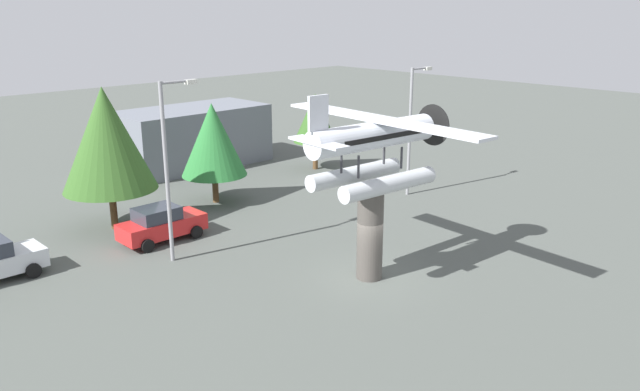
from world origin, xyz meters
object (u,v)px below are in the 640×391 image
at_px(streetlight_secondary, 412,122).
at_px(tree_far_east, 315,118).
at_px(streetlight_primary, 170,160).
at_px(tree_east, 106,139).
at_px(storefront_building, 192,137).
at_px(car_mid_red, 161,224).
at_px(display_pedestal, 370,233).
at_px(tree_center_back, 213,140).
at_px(floatplane_monument, 374,147).

distance_m(streetlight_secondary, tree_far_east, 8.53).
bearing_deg(streetlight_secondary, streetlight_primary, 176.72).
xyz_separation_m(streetlight_secondary, tree_east, (-15.98, 6.78, 0.26)).
bearing_deg(storefront_building, streetlight_secondary, -70.48).
relative_size(streetlight_primary, storefront_building, 0.76).
height_order(car_mid_red, tree_east, tree_east).
height_order(streetlight_secondary, storefront_building, streetlight_secondary).
xyz_separation_m(streetlight_primary, tree_east, (-0.03, 5.87, 0.04)).
bearing_deg(streetlight_secondary, car_mid_red, 167.04).
bearing_deg(tree_far_east, storefront_building, 128.76).
bearing_deg(tree_far_east, car_mid_red, -161.90).
bearing_deg(streetlight_secondary, display_pedestal, -149.53).
distance_m(streetlight_primary, storefront_building, 18.10).
bearing_deg(car_mid_red, tree_center_back, 31.26).
height_order(car_mid_red, storefront_building, storefront_building).
relative_size(floatplane_monument, streetlight_secondary, 1.36).
height_order(car_mid_red, tree_far_east, tree_far_east).
relative_size(streetlight_secondary, tree_far_east, 1.44).
bearing_deg(tree_east, display_pedestal, -70.06).
bearing_deg(streetlight_primary, display_pedestal, -57.22).
relative_size(floatplane_monument, tree_far_east, 1.96).
height_order(car_mid_red, streetlight_secondary, streetlight_secondary).
relative_size(storefront_building, tree_center_back, 1.82).
bearing_deg(tree_far_east, streetlight_secondary, -90.77).
height_order(car_mid_red, streetlight_primary, streetlight_primary).
distance_m(tree_east, tree_center_back, 6.52).
xyz_separation_m(streetlight_primary, storefront_building, (10.48, 14.53, -2.60)).
relative_size(tree_east, tree_far_east, 1.38).
relative_size(storefront_building, tree_east, 1.45).
relative_size(floatplane_monument, storefront_building, 0.98).
bearing_deg(tree_center_back, floatplane_monument, -96.24).
bearing_deg(streetlight_secondary, floatplane_monument, -149.20).
bearing_deg(tree_far_east, tree_center_back, -170.72).
relative_size(display_pedestal, car_mid_red, 0.95).
bearing_deg(floatplane_monument, car_mid_red, 117.11).
height_order(car_mid_red, tree_center_back, tree_center_back).
xyz_separation_m(car_mid_red, streetlight_primary, (-0.79, -2.57, 3.80)).
relative_size(car_mid_red, streetlight_secondary, 0.55).
bearing_deg(storefront_building, car_mid_red, -129.04).
distance_m(car_mid_red, storefront_building, 15.44).
xyz_separation_m(tree_east, tree_far_east, (16.10, 1.70, -1.10)).
distance_m(display_pedestal, streetlight_secondary, 13.16).
xyz_separation_m(floatplane_monument, tree_center_back, (1.47, 13.47, -1.92)).
height_order(display_pedestal, tree_east, tree_east).
bearing_deg(streetlight_secondary, storefront_building, 109.52).
xyz_separation_m(display_pedestal, tree_center_back, (1.60, 13.46, 1.75)).
distance_m(car_mid_red, streetlight_primary, 4.66).
bearing_deg(streetlight_primary, floatplane_monument, -56.56).
distance_m(tree_center_back, tree_far_east, 9.78).
bearing_deg(streetlight_primary, tree_east, 90.28).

